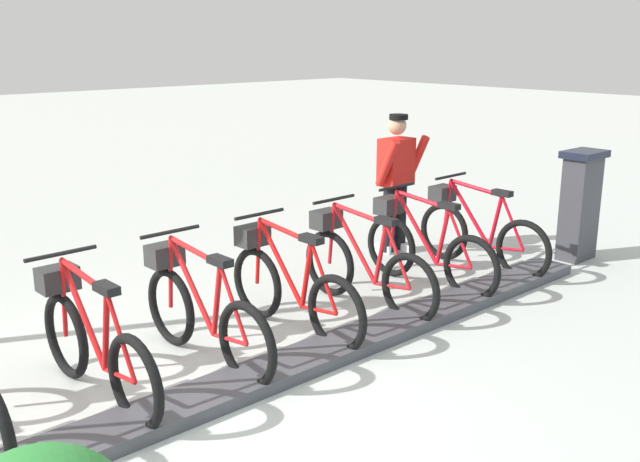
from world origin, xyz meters
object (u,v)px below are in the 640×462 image
at_px(bike_docked_4, 200,311).
at_px(worker_near_rack, 396,178).
at_px(bike_docked_0, 477,231).
at_px(payment_kiosk, 580,203).
at_px(bike_docked_5, 92,342).
at_px(bike_docked_3, 289,285).
at_px(bike_docked_1, 424,246).
at_px(bike_docked_2, 362,264).

relative_size(bike_docked_4, worker_near_rack, 1.04).
xyz_separation_m(bike_docked_0, worker_near_rack, (1.04, 0.20, 0.48)).
height_order(bike_docked_0, bike_docked_4, same).
relative_size(payment_kiosk, bike_docked_0, 0.74).
relative_size(bike_docked_4, bike_docked_5, 1.00).
distance_m(payment_kiosk, bike_docked_3, 3.94).
distance_m(bike_docked_3, bike_docked_4, 0.91).
height_order(bike_docked_0, bike_docked_5, same).
bearing_deg(bike_docked_3, bike_docked_1, -90.00).
bearing_deg(bike_docked_3, bike_docked_5, 90.00).
relative_size(bike_docked_0, worker_near_rack, 1.04).
xyz_separation_m(bike_docked_2, bike_docked_5, (0.00, 2.72, 0.00)).
height_order(bike_docked_1, bike_docked_5, same).
relative_size(bike_docked_3, bike_docked_5, 1.00).
relative_size(bike_docked_2, bike_docked_3, 1.00).
distance_m(bike_docked_2, bike_docked_5, 2.72).
xyz_separation_m(bike_docked_0, bike_docked_2, (0.00, 1.81, 0.00)).
height_order(bike_docked_2, bike_docked_4, same).
relative_size(payment_kiosk, bike_docked_1, 0.74).
bearing_deg(bike_docked_4, worker_near_rack, -73.07).
bearing_deg(payment_kiosk, bike_docked_4, 83.21).
relative_size(bike_docked_3, bike_docked_4, 1.00).
bearing_deg(bike_docked_3, worker_near_rack, -67.51).
relative_size(payment_kiosk, bike_docked_2, 0.74).
bearing_deg(bike_docked_3, bike_docked_0, -90.00).
relative_size(bike_docked_0, bike_docked_1, 1.00).
distance_m(payment_kiosk, worker_near_rack, 2.13).
height_order(bike_docked_1, bike_docked_2, same).
xyz_separation_m(bike_docked_4, bike_docked_5, (0.00, 0.91, 0.00)).
bearing_deg(bike_docked_1, bike_docked_4, 90.00).
height_order(payment_kiosk, worker_near_rack, worker_near_rack).
bearing_deg(bike_docked_2, bike_docked_5, 90.00).
bearing_deg(worker_near_rack, bike_docked_1, 145.92).
bearing_deg(bike_docked_0, bike_docked_2, 90.00).
xyz_separation_m(bike_docked_1, bike_docked_4, (0.00, 2.72, 0.00)).
distance_m(bike_docked_2, bike_docked_4, 1.81).
xyz_separation_m(bike_docked_3, bike_docked_4, (0.00, 0.91, 0.00)).
distance_m(bike_docked_4, worker_near_rack, 3.61).
bearing_deg(bike_docked_4, bike_docked_1, -90.00).
distance_m(bike_docked_0, worker_near_rack, 1.17).
bearing_deg(bike_docked_5, payment_kiosk, -95.72).
height_order(bike_docked_2, bike_docked_3, same).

